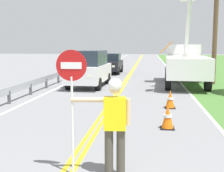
% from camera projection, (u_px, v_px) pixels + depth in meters
% --- Properties ---
extents(centerline_yellow_left, '(0.11, 110.00, 0.01)m').
position_uv_depth(centerline_yellow_left, '(126.00, 78.00, 22.06)').
color(centerline_yellow_left, yellow).
rests_on(centerline_yellow_left, ground).
extents(centerline_yellow_right, '(0.11, 110.00, 0.01)m').
position_uv_depth(centerline_yellow_right, '(129.00, 78.00, 22.04)').
color(centerline_yellow_right, yellow).
rests_on(centerline_yellow_right, ground).
extents(edge_line_right, '(0.12, 110.00, 0.01)m').
position_uv_depth(edge_line_right, '(177.00, 79.00, 21.62)').
color(edge_line_right, silver).
rests_on(edge_line_right, ground).
extents(edge_line_left, '(0.12, 110.00, 0.01)m').
position_uv_depth(edge_line_left, '(80.00, 77.00, 22.48)').
color(edge_line_left, silver).
rests_on(edge_line_left, ground).
extents(flagger_worker, '(1.08, 0.28, 1.83)m').
position_uv_depth(flagger_worker, '(114.00, 121.00, 5.45)').
color(flagger_worker, '#474238').
rests_on(flagger_worker, ground).
extents(stop_sign_paddle, '(0.56, 0.04, 2.33)m').
position_uv_depth(stop_sign_paddle, '(72.00, 84.00, 5.38)').
color(stop_sign_paddle, silver).
rests_on(stop_sign_paddle, ground).
extents(utility_bucket_truck, '(2.98, 6.91, 5.85)m').
position_uv_depth(utility_bucket_truck, '(185.00, 61.00, 18.22)').
color(utility_bucket_truck, white).
rests_on(utility_bucket_truck, ground).
extents(oncoming_suv_nearest, '(2.06, 4.67, 2.10)m').
position_uv_depth(oncoming_suv_nearest, '(89.00, 69.00, 17.44)').
color(oncoming_suv_nearest, silver).
rests_on(oncoming_suv_nearest, ground).
extents(oncoming_sedan_second, '(1.97, 4.14, 1.70)m').
position_uv_depth(oncoming_sedan_second, '(110.00, 64.00, 25.79)').
color(oncoming_sedan_second, black).
rests_on(oncoming_sedan_second, ground).
extents(utility_pole_near, '(1.80, 0.28, 7.90)m').
position_uv_depth(utility_pole_near, '(216.00, 17.00, 18.10)').
color(utility_pole_near, brown).
rests_on(utility_pole_near, ground).
extents(traffic_cone_lead, '(0.40, 0.40, 0.70)m').
position_uv_depth(traffic_cone_lead, '(168.00, 117.00, 8.66)').
color(traffic_cone_lead, orange).
rests_on(traffic_cone_lead, ground).
extents(traffic_cone_mid, '(0.40, 0.40, 0.70)m').
position_uv_depth(traffic_cone_mid, '(170.00, 100.00, 11.49)').
color(traffic_cone_mid, orange).
rests_on(traffic_cone_mid, ground).
extents(guardrail_left_shoulder, '(0.10, 32.00, 0.71)m').
position_uv_depth(guardrail_left_shoulder, '(53.00, 77.00, 17.93)').
color(guardrail_left_shoulder, '#9EA0A3').
rests_on(guardrail_left_shoulder, ground).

